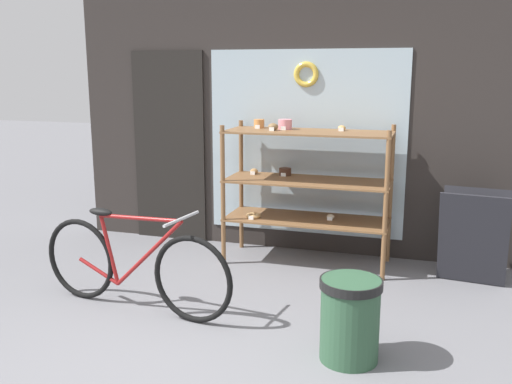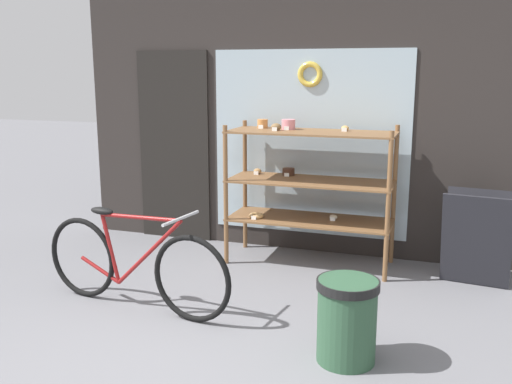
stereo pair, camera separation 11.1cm
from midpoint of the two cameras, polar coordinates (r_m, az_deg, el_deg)
name	(u,v)px [view 2 (the right image)]	position (r m, az deg, el deg)	size (l,w,h in m)	color
ground_plane	(172,375)	(3.83, -7.49, -17.69)	(30.00, 30.00, 0.00)	slate
storefront_facade	(289,68)	(5.98, 3.87, 12.23)	(4.70, 0.13, 3.94)	#2D2826
display_case	(308,179)	(5.59, 5.76, 1.35)	(1.60, 0.60, 1.42)	brown
bicycle	(133,264)	(4.69, -11.51, -7.12)	(1.78, 0.46, 0.82)	black
sandwich_board	(477,239)	(5.46, 21.79, -4.37)	(0.63, 0.45, 0.84)	#232328
trash_bin	(347,317)	(3.88, 9.91, -12.21)	(0.41, 0.41, 0.57)	#2D5138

